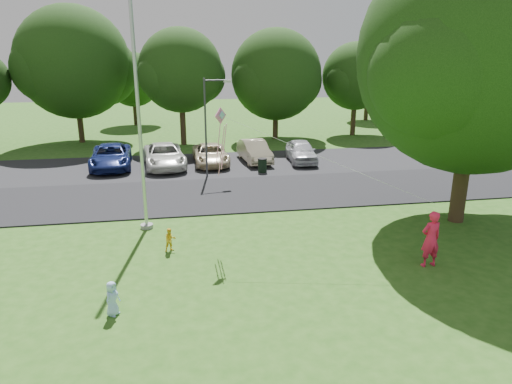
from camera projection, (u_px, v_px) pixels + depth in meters
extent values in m
plane|color=#295817|center=(252.00, 278.00, 14.41)|extent=(120.00, 120.00, 0.00)
cube|color=black|center=(222.00, 194.00, 22.88)|extent=(60.00, 6.00, 0.06)
cube|color=black|center=(212.00, 165.00, 29.01)|extent=(42.00, 7.00, 0.06)
cylinder|color=#B7BABF|center=(138.00, 104.00, 17.09)|extent=(0.14, 0.14, 10.00)
cylinder|color=gray|center=(147.00, 226.00, 18.51)|extent=(0.50, 0.50, 0.16)
cylinder|color=#3F3F44|center=(206.00, 129.00, 25.41)|extent=(0.11, 0.11, 5.55)
cylinder|color=#3F3F44|center=(216.00, 80.00, 24.84)|extent=(1.29, 0.26, 0.08)
cube|color=silver|center=(227.00, 81.00, 25.05)|extent=(0.44, 0.26, 0.13)
cylinder|color=black|center=(262.00, 166.00, 27.01)|extent=(0.52, 0.52, 0.84)
cylinder|color=black|center=(262.00, 159.00, 26.88)|extent=(0.56, 0.56, 0.05)
cylinder|color=#332316|center=(461.00, 181.00, 18.84)|extent=(0.62, 0.62, 3.54)
sphere|color=black|center=(478.00, 55.00, 17.40)|extent=(9.16, 9.16, 9.16)
sphere|color=black|center=(506.00, 72.00, 18.80)|extent=(5.95, 5.95, 5.95)
sphere|color=black|center=(450.00, 69.00, 16.15)|extent=(5.49, 5.49, 5.49)
sphere|color=black|center=(435.00, 73.00, 16.25)|extent=(4.76, 4.76, 4.76)
cylinder|color=#332316|center=(80.00, 122.00, 36.14)|extent=(0.44, 0.44, 3.19)
sphere|color=black|center=(74.00, 62.00, 34.81)|extent=(8.50, 8.50, 8.50)
sphere|color=black|center=(102.00, 71.00, 36.12)|extent=(5.53, 5.53, 5.53)
sphere|color=black|center=(47.00, 69.00, 33.65)|extent=(5.10, 5.10, 5.10)
cylinder|color=#332316|center=(183.00, 123.00, 35.24)|extent=(0.44, 0.44, 3.43)
sphere|color=black|center=(180.00, 70.00, 34.11)|extent=(6.27, 6.27, 6.27)
sphere|color=black|center=(199.00, 76.00, 35.07)|extent=(4.07, 4.07, 4.07)
sphere|color=black|center=(163.00, 75.00, 33.25)|extent=(3.76, 3.76, 3.76)
cylinder|color=#332316|center=(275.00, 123.00, 37.80)|extent=(0.44, 0.44, 2.66)
sphere|color=black|center=(276.00, 75.00, 36.68)|extent=(7.27, 7.27, 7.27)
sphere|color=black|center=(293.00, 81.00, 37.80)|extent=(4.72, 4.72, 4.72)
sphere|color=black|center=(260.00, 80.00, 35.69)|extent=(4.36, 4.36, 4.36)
cylinder|color=#332316|center=(353.00, 117.00, 39.61)|extent=(0.44, 0.44, 3.02)
sphere|color=black|center=(356.00, 76.00, 38.60)|extent=(5.67, 5.67, 5.67)
sphere|color=black|center=(367.00, 81.00, 39.47)|extent=(3.68, 3.68, 3.68)
sphere|color=black|center=(346.00, 80.00, 37.83)|extent=(3.40, 3.40, 3.40)
cylinder|color=#332316|center=(464.00, 117.00, 38.53)|extent=(0.44, 0.44, 3.42)
sphere|color=black|center=(472.00, 58.00, 37.14)|extent=(8.77, 8.77, 8.77)
sphere|color=black|center=(485.00, 66.00, 38.49)|extent=(5.70, 5.70, 5.70)
sphere|color=black|center=(459.00, 64.00, 35.94)|extent=(5.26, 5.26, 5.26)
cylinder|color=#332316|center=(135.00, 112.00, 45.08)|extent=(0.44, 0.44, 2.60)
sphere|color=black|center=(133.00, 80.00, 44.18)|extent=(5.20, 5.20, 5.20)
sphere|color=black|center=(146.00, 83.00, 44.98)|extent=(3.38, 3.38, 3.38)
sphere|color=black|center=(121.00, 83.00, 43.47)|extent=(3.12, 3.12, 3.12)
cylinder|color=#332316|center=(366.00, 108.00, 48.60)|extent=(0.44, 0.44, 2.60)
sphere|color=black|center=(368.00, 78.00, 47.70)|extent=(5.20, 5.20, 5.20)
sphere|color=black|center=(377.00, 81.00, 48.49)|extent=(3.38, 3.38, 3.38)
sphere|color=black|center=(361.00, 81.00, 46.99)|extent=(3.12, 3.12, 3.12)
imported|color=navy|center=(111.00, 156.00, 27.95)|extent=(2.69, 5.25, 1.42)
imported|color=silver|center=(164.00, 156.00, 28.15)|extent=(2.87, 5.34, 1.42)
imported|color=#C6B793|center=(211.00, 154.00, 28.91)|extent=(2.16, 4.57, 1.26)
imported|color=#C6B793|center=(254.00, 151.00, 29.54)|extent=(1.83, 4.33, 1.39)
imported|color=silver|center=(301.00, 151.00, 29.51)|extent=(1.98, 4.22, 1.40)
imported|color=#FF214E|center=(431.00, 239.00, 14.96)|extent=(0.75, 0.54, 1.93)
imported|color=yellow|center=(170.00, 240.00, 16.24)|extent=(0.51, 0.45, 0.87)
imported|color=#A6CBFF|center=(112.00, 299.00, 12.23)|extent=(0.52, 0.57, 0.98)
cube|color=pink|center=(220.00, 116.00, 15.77)|extent=(0.44, 0.41, 0.56)
cube|color=#8CC6E5|center=(222.00, 115.00, 15.75)|extent=(0.22, 0.20, 0.27)
cylinder|color=white|center=(324.00, 158.00, 15.19)|extent=(6.53, 3.19, 2.57)
cylinder|color=pink|center=(218.00, 144.00, 16.05)|extent=(0.19, 0.24, 1.50)
cylinder|color=pink|center=(224.00, 147.00, 16.16)|extent=(0.21, 0.39, 1.71)
cylinder|color=pink|center=(221.00, 151.00, 16.06)|extent=(0.23, 0.58, 1.91)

